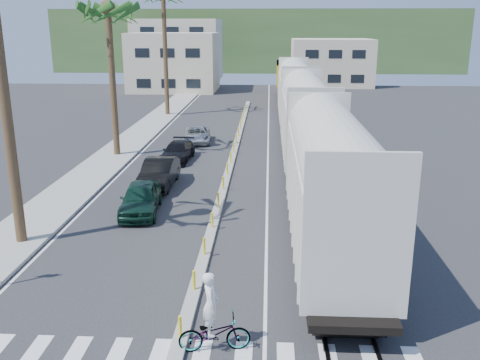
% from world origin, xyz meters
% --- Properties ---
extents(ground, '(140.00, 140.00, 0.00)m').
position_xyz_m(ground, '(0.00, 0.00, 0.00)').
color(ground, '#28282B').
rests_on(ground, ground).
extents(sidewalk, '(3.00, 90.00, 0.15)m').
position_xyz_m(sidewalk, '(-8.50, 25.00, 0.07)').
color(sidewalk, gray).
rests_on(sidewalk, ground).
extents(rails, '(1.56, 100.00, 0.06)m').
position_xyz_m(rails, '(5.00, 28.00, 0.03)').
color(rails, black).
rests_on(rails, ground).
extents(median, '(0.45, 60.00, 0.85)m').
position_xyz_m(median, '(0.00, 19.96, 0.09)').
color(median, gray).
rests_on(median, ground).
extents(lane_markings, '(9.42, 90.00, 0.01)m').
position_xyz_m(lane_markings, '(-2.15, 25.00, 0.00)').
color(lane_markings, silver).
rests_on(lane_markings, ground).
extents(freight_train, '(3.00, 60.94, 5.85)m').
position_xyz_m(freight_train, '(5.00, 26.12, 2.91)').
color(freight_train, beige).
rests_on(freight_train, ground).
extents(buildings, '(38.00, 27.00, 10.00)m').
position_xyz_m(buildings, '(-6.41, 71.66, 4.36)').
color(buildings, '#C3B59B').
rests_on(buildings, ground).
extents(hillside, '(80.00, 20.00, 12.00)m').
position_xyz_m(hillside, '(0.00, 100.00, 6.00)').
color(hillside, '#385628').
rests_on(hillside, ground).
extents(car_lead, '(2.67, 4.84, 1.53)m').
position_xyz_m(car_lead, '(-3.78, 10.11, 0.77)').
color(car_lead, '#0F2F23').
rests_on(car_lead, ground).
extents(car_second, '(1.81, 4.89, 1.60)m').
position_xyz_m(car_second, '(-3.78, 14.69, 0.80)').
color(car_second, black).
rests_on(car_second, ground).
extents(car_third, '(2.39, 4.69, 1.29)m').
position_xyz_m(car_third, '(-3.74, 20.85, 0.65)').
color(car_third, black).
rests_on(car_third, ground).
extents(car_rear, '(2.87, 4.72, 1.20)m').
position_xyz_m(car_rear, '(-3.16, 26.95, 0.60)').
color(car_rear, '#B1B3B6').
rests_on(car_rear, ground).
extents(cyclist, '(1.37, 2.30, 2.45)m').
position_xyz_m(cyclist, '(1.03, -1.37, 0.78)').
color(cyclist, '#9EA0A5').
rests_on(cyclist, ground).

